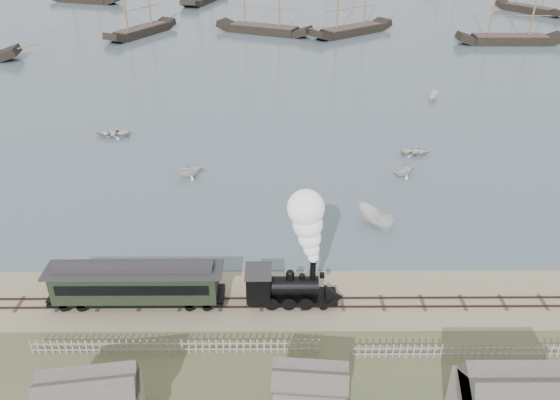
{
  "coord_description": "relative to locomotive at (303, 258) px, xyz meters",
  "views": [
    {
      "loc": [
        0.21,
        -33.55,
        26.55
      ],
      "look_at": [
        0.42,
        7.5,
        3.5
      ],
      "focal_mm": 35.0,
      "sensor_mm": 36.0,
      "label": 1
    }
  ],
  "objects": [
    {
      "name": "ground",
      "position": [
        -2.02,
        2.0,
        -4.13
      ],
      "size": [
        600.0,
        600.0,
        0.0
      ],
      "primitive_type": "plane",
      "color": "tan",
      "rests_on": "ground"
    },
    {
      "name": "rowboat_3",
      "position": [
        14.28,
        26.43,
        -3.71
      ],
      "size": [
        2.54,
        3.52,
        0.72
      ],
      "primitive_type": "imported",
      "rotation": [
        0.0,
        0.0,
        1.59
      ],
      "color": "silver",
      "rests_on": "harbor_water"
    },
    {
      "name": "rowboat_6",
      "position": [
        -22.56,
        32.08,
        -3.63
      ],
      "size": [
        3.42,
        4.53,
        0.89
      ],
      "primitive_type": "imported",
      "rotation": [
        0.0,
        0.0,
        4.62
      ],
      "color": "silver",
      "rests_on": "harbor_water"
    },
    {
      "name": "locomotive",
      "position": [
        0.0,
        0.0,
        0.0
      ],
      "size": [
        7.17,
        2.68,
        8.93
      ],
      "color": "black",
      "rests_on": "ground"
    },
    {
      "name": "rail_track",
      "position": [
        -2.02,
        0.0,
        -4.09
      ],
      "size": [
        120.0,
        1.8,
        0.16
      ],
      "color": "#32211B",
      "rests_on": "ground"
    },
    {
      "name": "rowboat_2",
      "position": [
        7.03,
        10.88,
        -3.28
      ],
      "size": [
        4.13,
        3.76,
        1.57
      ],
      "primitive_type": "imported",
      "rotation": [
        0.0,
        0.0,
        3.82
      ],
      "color": "silver",
      "rests_on": "harbor_water"
    },
    {
      "name": "rowboat_4",
      "position": [
        11.75,
        20.97,
        -3.34
      ],
      "size": [
        3.22,
        3.44,
        1.45
      ],
      "primitive_type": "imported",
      "rotation": [
        0.0,
        0.0,
        5.08
      ],
      "color": "silver",
      "rests_on": "harbor_water"
    },
    {
      "name": "rowboat_1",
      "position": [
        -11.29,
        20.84,
        -3.28
      ],
      "size": [
        3.36,
        3.63,
        1.57
      ],
      "primitive_type": "imported",
      "rotation": [
        0.0,
        0.0,
        1.88
      ],
      "color": "silver",
      "rests_on": "harbor_water"
    },
    {
      "name": "picket_fence_east",
      "position": [
        10.48,
        -5.5,
        -4.13
      ],
      "size": [
        15.0,
        0.1,
        1.2
      ],
      "primitive_type": null,
      "color": "gray",
      "rests_on": "ground"
    },
    {
      "name": "beached_dinghy",
      "position": [
        -17.9,
        2.93,
        -3.69
      ],
      "size": [
        3.85,
        4.77,
        0.88
      ],
      "primitive_type": "imported",
      "rotation": [
        0.0,
        0.0,
        1.36
      ],
      "color": "silver",
      "rests_on": "ground"
    },
    {
      "name": "rowboat_5",
      "position": [
        21.06,
        45.53,
        -3.47
      ],
      "size": [
        3.27,
        2.45,
        1.19
      ],
      "primitive_type": "imported",
      "rotation": [
        0.0,
        0.0,
        2.66
      ],
      "color": "silver",
      "rests_on": "harbor_water"
    },
    {
      "name": "passenger_coach",
      "position": [
        -12.13,
        0.0,
        -2.16
      ],
      "size": [
        12.72,
        2.45,
        3.09
      ],
      "color": "black",
      "rests_on": "ground"
    },
    {
      "name": "picket_fence_west",
      "position": [
        -8.52,
        -5.0,
        -4.13
      ],
      "size": [
        19.0,
        0.1,
        1.2
      ],
      "primitive_type": null,
      "color": "gray",
      "rests_on": "ground"
    }
  ]
}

